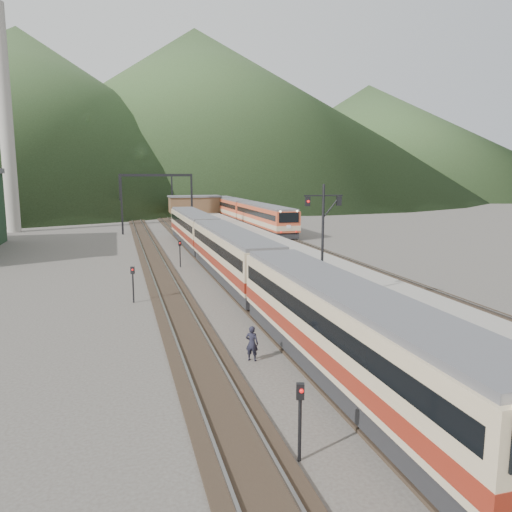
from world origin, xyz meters
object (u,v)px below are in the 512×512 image
object	(u,v)px
signal_mast	(323,230)
worker	(252,343)
main_train	(232,255)
second_train	(246,212)

from	to	relation	value
signal_mast	worker	size ratio (longest dim) A/B	4.15
main_train	worker	size ratio (longest dim) A/B	37.60
second_train	worker	world-z (taller)	second_train
second_train	main_train	bearing A→B (deg)	-105.82
main_train	signal_mast	distance (m)	11.80
signal_mast	main_train	bearing A→B (deg)	102.85
second_train	signal_mast	size ratio (longest dim) A/B	6.49
main_train	second_train	distance (m)	42.19
second_train	worker	bearing A→B (deg)	-104.14
second_train	signal_mast	world-z (taller)	signal_mast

